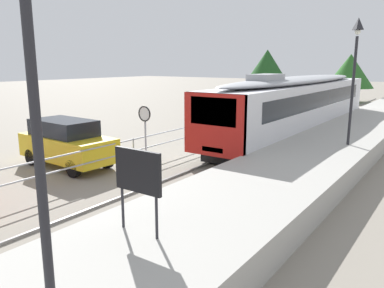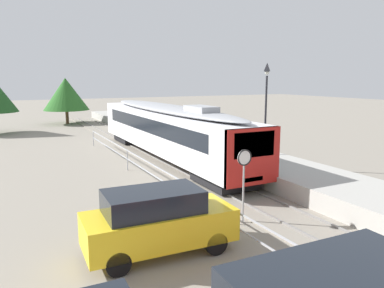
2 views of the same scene
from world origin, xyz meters
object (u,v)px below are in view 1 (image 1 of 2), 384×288
(platform_lamp_mid_platform, at_px, (355,58))
(speed_limit_sign, at_px, (145,123))
(commuter_train, at_px, (298,101))
(platform_notice_board, at_px, (138,174))
(parked_suv_yellow, at_px, (67,142))
(platform_lamp_near_end, at_px, (29,43))

(platform_lamp_mid_platform, xyz_separation_m, speed_limit_sign, (-6.03, -6.51, -2.50))
(commuter_train, xyz_separation_m, speed_limit_sign, (-1.88, -11.57, -0.02))
(platform_lamp_mid_platform, xyz_separation_m, platform_notice_board, (-1.35, -11.85, -2.44))
(commuter_train, relative_size, parked_suv_yellow, 4.17)
(platform_notice_board, bearing_deg, platform_lamp_mid_platform, 83.49)
(platform_notice_board, relative_size, parked_suv_yellow, 0.39)
(commuter_train, height_order, parked_suv_yellow, commuter_train)
(commuter_train, distance_m, parked_suv_yellow, 13.70)
(speed_limit_sign, distance_m, parked_suv_yellow, 4.01)
(commuter_train, height_order, platform_notice_board, commuter_train)
(speed_limit_sign, xyz_separation_m, parked_suv_yellow, (-3.77, -0.87, -1.06))
(platform_notice_board, bearing_deg, speed_limit_sign, 131.21)
(platform_lamp_near_end, xyz_separation_m, parked_suv_yellow, (-9.80, 7.50, -3.56))
(platform_notice_board, distance_m, parked_suv_yellow, 9.63)
(commuter_train, relative_size, platform_notice_board, 10.82)
(commuter_train, distance_m, platform_lamp_near_end, 20.51)
(commuter_train, bearing_deg, parked_suv_yellow, -114.45)
(commuter_train, xyz_separation_m, platform_notice_board, (2.80, -16.91, 0.04))
(speed_limit_sign, bearing_deg, platform_lamp_near_end, -54.21)
(platform_lamp_near_end, bearing_deg, platform_notice_board, 114.11)
(platform_lamp_mid_platform, distance_m, parked_suv_yellow, 12.77)
(commuter_train, distance_m, platform_lamp_mid_platform, 7.00)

